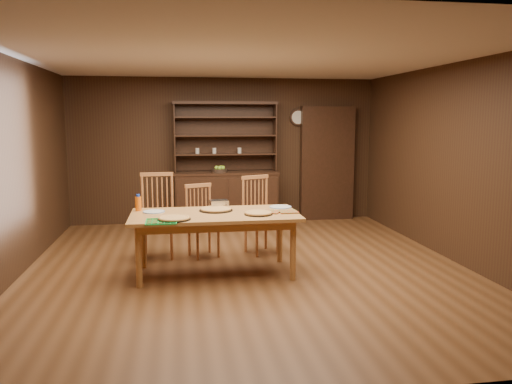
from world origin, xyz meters
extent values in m
plane|color=brown|center=(0.00, 0.00, 0.00)|extent=(6.00, 6.00, 0.00)
plane|color=silver|center=(0.00, 0.00, 2.60)|extent=(6.00, 6.00, 0.00)
plane|color=#311E0F|center=(0.00, 3.00, 1.30)|extent=(5.50, 0.00, 5.50)
plane|color=#311E0F|center=(0.00, -3.00, 1.30)|extent=(5.50, 0.00, 5.50)
plane|color=#311E0F|center=(-2.75, 0.00, 1.30)|extent=(0.00, 6.00, 6.00)
plane|color=#311E0F|center=(2.75, 0.00, 1.30)|extent=(0.00, 6.00, 6.00)
cube|color=#331A11|center=(0.00, 2.74, 0.45)|extent=(1.80, 0.50, 0.90)
cube|color=#331A11|center=(0.00, 2.74, 0.92)|extent=(1.84, 0.52, 0.04)
cube|color=#331A11|center=(0.00, 2.97, 1.55)|extent=(1.80, 0.02, 1.20)
cube|color=#331A11|center=(-0.89, 2.82, 1.55)|extent=(0.02, 0.32, 1.20)
cube|color=#331A11|center=(0.89, 2.82, 1.55)|extent=(0.02, 0.32, 1.20)
cube|color=#331A11|center=(0.00, 2.82, 2.15)|extent=(1.84, 0.34, 0.05)
cylinder|color=#B5AA99|center=(-0.50, 2.82, 1.31)|extent=(0.07, 0.07, 0.10)
cylinder|color=#B5AA99|center=(-0.20, 2.82, 1.31)|extent=(0.07, 0.07, 0.10)
cube|color=#331A11|center=(1.90, 2.90, 1.05)|extent=(1.00, 0.18, 2.10)
cylinder|color=#331A11|center=(1.35, 2.96, 1.90)|extent=(0.30, 0.04, 0.30)
cylinder|color=beige|center=(1.35, 2.94, 1.90)|extent=(0.24, 0.01, 0.24)
cube|color=#AA773B|center=(-0.42, -0.16, 0.73)|extent=(2.00, 1.00, 0.04)
cylinder|color=#AA773B|center=(-1.30, -0.54, 0.35)|extent=(0.07, 0.07, 0.71)
cylinder|color=#AA773B|center=(-1.30, 0.22, 0.35)|extent=(0.07, 0.07, 0.71)
cylinder|color=#AA773B|center=(0.46, -0.54, 0.35)|extent=(0.07, 0.07, 0.71)
cylinder|color=#AA773B|center=(0.46, 0.22, 0.35)|extent=(0.07, 0.07, 0.71)
cube|color=#AD643B|center=(-1.13, 0.69, 0.48)|extent=(0.48, 0.46, 0.04)
cylinder|color=#AD643B|center=(-1.31, 0.52, 0.23)|extent=(0.04, 0.04, 0.46)
cylinder|color=#AD643B|center=(-1.31, 0.86, 0.23)|extent=(0.04, 0.04, 0.46)
cylinder|color=#AD643B|center=(-0.95, 0.53, 0.23)|extent=(0.04, 0.04, 0.46)
cylinder|color=#AD643B|center=(-0.95, 0.86, 0.23)|extent=(0.04, 0.04, 0.46)
cube|color=#AD643B|center=(-1.13, 0.88, 1.12)|extent=(0.45, 0.04, 0.05)
cube|color=#AD643B|center=(-0.52, 0.64, 0.41)|extent=(0.52, 0.51, 0.04)
cylinder|color=#AD643B|center=(-0.61, 0.45, 0.20)|extent=(0.03, 0.03, 0.39)
cylinder|color=#AD643B|center=(-0.71, 0.72, 0.20)|extent=(0.03, 0.03, 0.39)
cylinder|color=#AD643B|center=(-0.32, 0.56, 0.20)|extent=(0.03, 0.03, 0.39)
cylinder|color=#AD643B|center=(-0.42, 0.83, 0.20)|extent=(0.03, 0.03, 0.39)
cube|color=#AD643B|center=(-0.58, 0.79, 0.96)|extent=(0.37, 0.17, 0.05)
cube|color=#AD643B|center=(0.29, 0.70, 0.46)|extent=(0.57, 0.56, 0.04)
cylinder|color=#AD643B|center=(0.20, 0.49, 0.22)|extent=(0.04, 0.04, 0.44)
cylinder|color=#AD643B|center=(0.08, 0.78, 0.22)|extent=(0.04, 0.04, 0.44)
cylinder|color=#AD643B|center=(0.51, 0.61, 0.22)|extent=(0.04, 0.04, 0.44)
cylinder|color=#AD643B|center=(0.39, 0.91, 0.22)|extent=(0.04, 0.04, 0.44)
cube|color=#AD643B|center=(0.23, 0.86, 1.06)|extent=(0.41, 0.19, 0.05)
cylinder|color=black|center=(-0.90, -0.48, 0.76)|extent=(0.37, 0.37, 0.01)
cylinder|color=tan|center=(-0.90, -0.48, 0.77)|extent=(0.34, 0.34, 0.02)
torus|color=gold|center=(-0.90, -0.48, 0.77)|extent=(0.35, 0.35, 0.03)
cylinder|color=black|center=(0.09, -0.32, 0.76)|extent=(0.34, 0.34, 0.01)
cylinder|color=tan|center=(0.09, -0.32, 0.77)|extent=(0.31, 0.31, 0.02)
torus|color=gold|center=(0.09, -0.32, 0.77)|extent=(0.32, 0.32, 0.03)
cylinder|color=black|center=(-0.39, 0.01, 0.76)|extent=(0.41, 0.41, 0.01)
cylinder|color=tan|center=(-0.39, 0.01, 0.77)|extent=(0.37, 0.37, 0.02)
torus|color=gold|center=(-0.39, 0.01, 0.77)|extent=(0.38, 0.38, 0.03)
cylinder|color=silver|center=(-1.14, 0.02, 0.76)|extent=(0.26, 0.26, 0.01)
torus|color=#3761A7|center=(-1.14, 0.02, 0.76)|extent=(0.26, 0.26, 0.01)
cylinder|color=silver|center=(0.44, 0.10, 0.76)|extent=(0.28, 0.28, 0.01)
torus|color=#3761A7|center=(0.44, 0.10, 0.76)|extent=(0.28, 0.28, 0.01)
cube|color=silver|center=(-0.33, 0.25, 0.80)|extent=(0.25, 0.19, 0.09)
cylinder|color=orange|center=(-1.34, 0.16, 0.84)|extent=(0.08, 0.08, 0.17)
cylinder|color=#1434A4|center=(-1.34, 0.16, 0.94)|extent=(0.04, 0.04, 0.03)
cube|color=red|center=(0.47, -0.24, 0.76)|extent=(0.23, 0.23, 0.02)
cube|color=red|center=(0.26, -0.22, 0.76)|extent=(0.27, 0.27, 0.02)
cylinder|color=black|center=(-0.12, 2.69, 0.97)|extent=(0.29, 0.29, 0.06)
sphere|color=#98BE32|center=(-0.17, 2.69, 1.02)|extent=(0.08, 0.08, 0.08)
sphere|color=#98BE32|center=(-0.09, 2.72, 1.02)|extent=(0.08, 0.08, 0.08)
sphere|color=#98BE32|center=(-0.12, 2.64, 1.02)|extent=(0.08, 0.08, 0.08)
sphere|color=#98BE32|center=(-0.06, 2.67, 1.02)|extent=(0.08, 0.08, 0.08)
camera|label=1|loc=(-0.84, -6.04, 1.87)|focal=35.00mm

